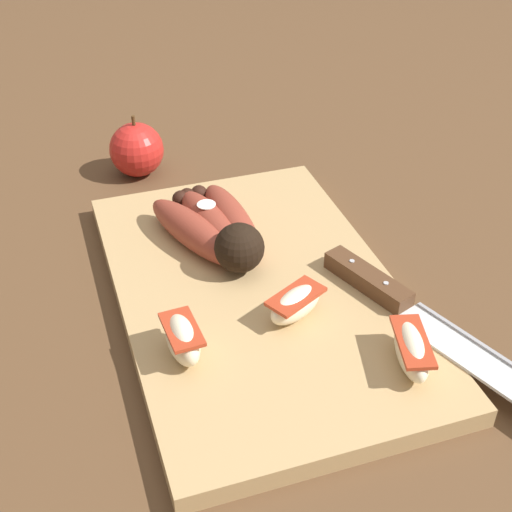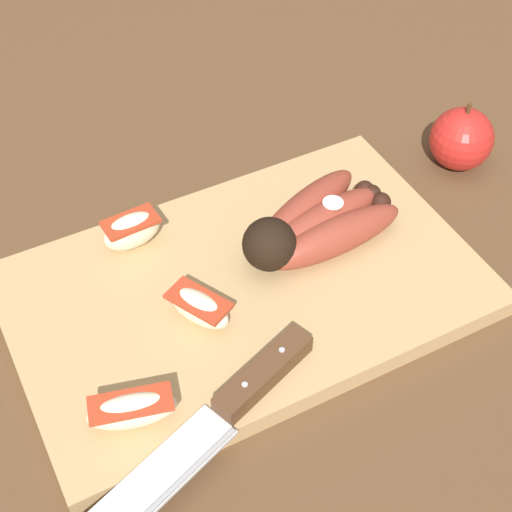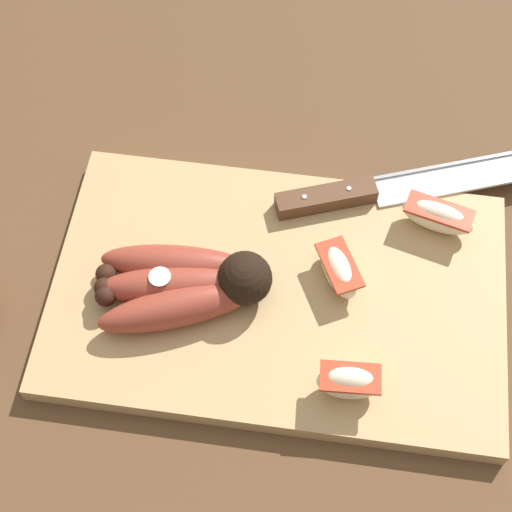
# 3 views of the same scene
# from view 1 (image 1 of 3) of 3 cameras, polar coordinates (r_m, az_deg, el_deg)

# --- Properties ---
(ground_plane) EXTENTS (6.00, 6.00, 0.00)m
(ground_plane) POSITION_cam_1_polar(r_m,az_deg,el_deg) (0.71, 0.85, -3.53)
(ground_plane) COLOR brown
(cutting_board) EXTENTS (0.42, 0.26, 0.02)m
(cutting_board) POSITION_cam_1_polar(r_m,az_deg,el_deg) (0.70, 0.20, -3.25)
(cutting_board) COLOR tan
(cutting_board) RESTS_ON ground_plane
(banana_bunch) EXTENTS (0.16, 0.11, 0.05)m
(banana_bunch) POSITION_cam_1_polar(r_m,az_deg,el_deg) (0.75, -3.17, 2.21)
(banana_bunch) COLOR black
(banana_bunch) RESTS_ON cutting_board
(chefs_knife) EXTENTS (0.27, 0.13, 0.02)m
(chefs_knife) POSITION_cam_1_polar(r_m,az_deg,el_deg) (0.68, 11.84, -3.97)
(chefs_knife) COLOR silver
(chefs_knife) RESTS_ON cutting_board
(apple_wedge_near) EXTENTS (0.06, 0.03, 0.04)m
(apple_wedge_near) POSITION_cam_1_polar(r_m,az_deg,el_deg) (0.62, -5.88, -6.61)
(apple_wedge_near) COLOR #F4E5C1
(apple_wedge_near) RESTS_ON cutting_board
(apple_wedge_middle) EXTENTS (0.05, 0.07, 0.03)m
(apple_wedge_middle) POSITION_cam_1_polar(r_m,az_deg,el_deg) (0.66, 3.18, -3.81)
(apple_wedge_middle) COLOR #F4E5C1
(apple_wedge_middle) RESTS_ON cutting_board
(apple_wedge_far) EXTENTS (0.07, 0.04, 0.03)m
(apple_wedge_far) POSITION_cam_1_polar(r_m,az_deg,el_deg) (0.62, 12.28, -7.32)
(apple_wedge_far) COLOR #F4E5C1
(apple_wedge_far) RESTS_ON cutting_board
(whole_apple) EXTENTS (0.07, 0.07, 0.08)m
(whole_apple) POSITION_cam_1_polar(r_m,az_deg,el_deg) (0.92, -9.50, 8.36)
(whole_apple) COLOR red
(whole_apple) RESTS_ON ground_plane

